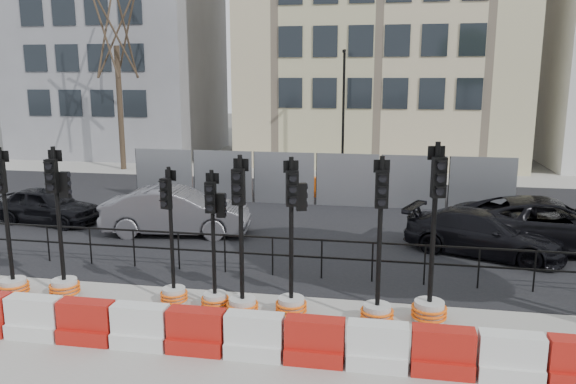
% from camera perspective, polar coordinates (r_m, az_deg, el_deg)
% --- Properties ---
extents(ground, '(120.00, 120.00, 0.00)m').
position_cam_1_polar(ground, '(12.77, -2.70, -10.37)').
color(ground, '#51514C').
rests_on(ground, ground).
extents(sidewalk_near, '(40.00, 6.00, 0.02)m').
position_cam_1_polar(sidewalk_near, '(10.15, -6.67, -16.53)').
color(sidewalk_near, gray).
rests_on(sidewalk_near, ground).
extents(road, '(40.00, 14.00, 0.03)m').
position_cam_1_polar(road, '(19.32, 1.98, -2.64)').
color(road, black).
rests_on(road, ground).
extents(sidewalk_far, '(40.00, 4.00, 0.02)m').
position_cam_1_polar(sidewalk_far, '(28.07, 4.67, 1.84)').
color(sidewalk_far, gray).
rests_on(sidewalk_far, ground).
extents(building_grey, '(11.00, 9.06, 14.00)m').
position_cam_1_polar(building_grey, '(37.51, -16.67, 14.59)').
color(building_grey, gray).
rests_on(building_grey, ground).
extents(building_cream, '(15.00, 10.06, 18.00)m').
position_cam_1_polar(building_cream, '(33.78, 9.58, 18.68)').
color(building_cream, beige).
rests_on(building_cream, ground).
extents(kerb_railing, '(18.00, 0.04, 1.00)m').
position_cam_1_polar(kerb_railing, '(13.65, -1.58, -5.83)').
color(kerb_railing, black).
rests_on(kerb_railing, ground).
extents(heras_fencing, '(14.33, 1.72, 2.00)m').
position_cam_1_polar(heras_fencing, '(21.89, 3.03, 0.84)').
color(heras_fencing, gray).
rests_on(heras_fencing, ground).
extents(lamp_post_far, '(0.12, 0.56, 6.00)m').
position_cam_1_polar(lamp_post_far, '(26.65, 5.64, 8.25)').
color(lamp_post_far, black).
rests_on(lamp_post_far, ground).
extents(tree_bare_far, '(2.00, 2.00, 9.00)m').
position_cam_1_polar(tree_bare_far, '(30.36, -17.08, 14.70)').
color(tree_bare_far, '#473828').
rests_on(tree_bare_far, ground).
extents(barrier_row, '(14.65, 0.50, 0.80)m').
position_cam_1_polar(barrier_row, '(10.15, -6.38, -14.25)').
color(barrier_row, '#AD260D').
rests_on(barrier_row, ground).
extents(traffic_signal_a, '(0.66, 0.66, 3.33)m').
position_cam_1_polar(traffic_signal_a, '(13.82, -26.29, -6.85)').
color(traffic_signal_a, beige).
rests_on(traffic_signal_a, ground).
extents(traffic_signal_b, '(0.66, 0.66, 3.35)m').
position_cam_1_polar(traffic_signal_b, '(13.30, -21.92, -6.67)').
color(traffic_signal_b, beige).
rests_on(traffic_signal_b, ground).
extents(traffic_signal_c, '(0.59, 0.59, 2.98)m').
position_cam_1_polar(traffic_signal_c, '(12.29, -11.62, -8.43)').
color(traffic_signal_c, beige).
rests_on(traffic_signal_c, ground).
extents(traffic_signal_d, '(0.58, 0.58, 2.96)m').
position_cam_1_polar(traffic_signal_d, '(11.83, -7.45, -8.62)').
color(traffic_signal_d, beige).
rests_on(traffic_signal_d, ground).
extents(traffic_signal_e, '(0.65, 0.65, 3.32)m').
position_cam_1_polar(traffic_signal_e, '(11.43, -4.71, -9.42)').
color(traffic_signal_e, beige).
rests_on(traffic_signal_e, ground).
extents(traffic_signal_f, '(0.64, 0.64, 3.27)m').
position_cam_1_polar(traffic_signal_f, '(11.41, 0.39, -8.91)').
color(traffic_signal_f, beige).
rests_on(traffic_signal_f, ground).
extents(traffic_signal_g, '(0.66, 0.66, 3.35)m').
position_cam_1_polar(traffic_signal_g, '(11.22, 9.11, -9.92)').
color(traffic_signal_g, beige).
rests_on(traffic_signal_g, ground).
extents(traffic_signal_h, '(0.71, 0.71, 3.60)m').
position_cam_1_polar(traffic_signal_h, '(11.50, 14.28, -9.32)').
color(traffic_signal_h, beige).
rests_on(traffic_signal_h, ground).
extents(car_a, '(2.46, 4.00, 1.22)m').
position_cam_1_polar(car_a, '(20.14, -23.28, -1.26)').
color(car_a, black).
rests_on(car_a, ground).
extents(car_b, '(2.65, 4.81, 1.46)m').
position_cam_1_polar(car_b, '(17.53, -11.25, -1.95)').
color(car_b, '#4E4D52').
rests_on(car_b, ground).
extents(car_c, '(4.54, 5.36, 1.22)m').
position_cam_1_polar(car_c, '(16.18, 19.23, -3.97)').
color(car_c, black).
rests_on(car_c, ground).
extents(car_d, '(2.80, 5.45, 1.47)m').
position_cam_1_polar(car_d, '(17.29, 25.05, -3.02)').
color(car_d, black).
rests_on(car_d, ground).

